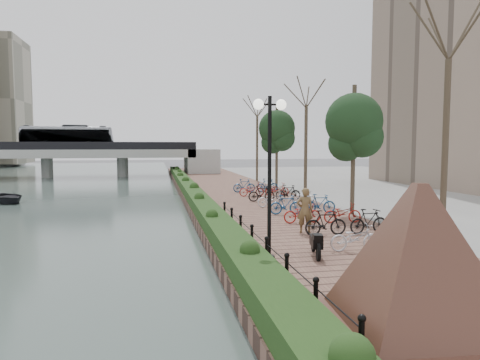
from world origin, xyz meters
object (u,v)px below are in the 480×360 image
object	(u,v)px
motorcycle	(316,242)
boat	(5,197)
lamppost	(270,143)
pedestrian	(305,210)
granite_monument	(418,257)

from	to	relation	value
motorcycle	boat	xyz separation A→B (m)	(-15.20, 19.45, -0.52)
lamppost	boat	xyz separation A→B (m)	(-13.67, 19.51, -3.64)
lamppost	motorcycle	world-z (taller)	lamppost
motorcycle	boat	world-z (taller)	motorcycle
lamppost	pedestrian	bearing A→B (deg)	55.84
pedestrian	boat	world-z (taller)	pedestrian
motorcycle	pedestrian	world-z (taller)	pedestrian
motorcycle	lamppost	bearing A→B (deg)	-164.72
granite_monument	motorcycle	xyz separation A→B (m)	(0.17, 5.56, -0.97)
lamppost	boat	bearing A→B (deg)	125.02
pedestrian	boat	xyz separation A→B (m)	(-16.10, 15.92, -0.98)
granite_monument	lamppost	size ratio (longest dim) A/B	1.08
granite_monument	pedestrian	distance (m)	9.16
granite_monument	boat	world-z (taller)	granite_monument
boat	granite_monument	bearing A→B (deg)	-98.47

